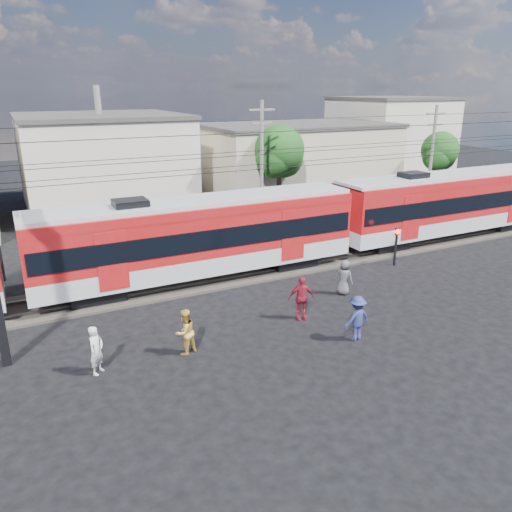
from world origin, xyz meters
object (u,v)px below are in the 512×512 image
object	(u,v)px
commuter_train	(203,234)
car_silver	(457,205)
pedestrian_a	(96,350)
crossing_signal	(396,240)
pedestrian_c	(357,318)

from	to	relation	value
commuter_train	car_silver	xyz separation A→B (m)	(22.20, 4.14, -1.70)
pedestrian_a	car_silver	xyz separation A→B (m)	(28.56, 10.63, -0.16)
car_silver	crossing_signal	distance (m)	13.89
pedestrian_a	pedestrian_c	size ratio (longest dim) A/B	0.96
crossing_signal	car_silver	bearing A→B (deg)	29.19
pedestrian_c	car_silver	xyz separation A→B (m)	(19.24, 12.66, -0.20)
pedestrian_c	car_silver	bearing A→B (deg)	-150.91
pedestrian_c	crossing_signal	distance (m)	9.27
car_silver	pedestrian_a	bearing A→B (deg)	115.35
pedestrian_a	car_silver	size ratio (longest dim) A/B	0.42
pedestrian_a	crossing_signal	distance (m)	16.91
pedestrian_c	crossing_signal	world-z (taller)	crossing_signal
crossing_signal	commuter_train	bearing A→B (deg)	165.40
commuter_train	car_silver	bearing A→B (deg)	10.56
pedestrian_c	commuter_train	bearing A→B (deg)	-75.14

